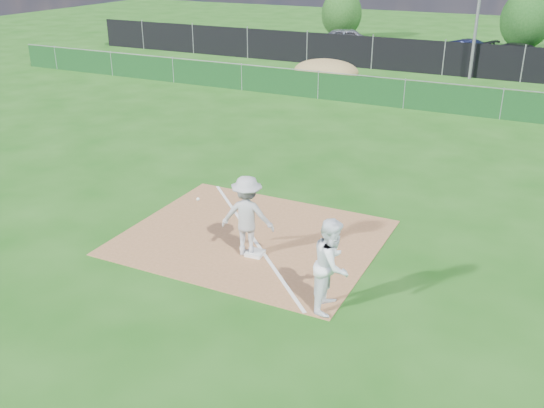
{
  "coord_description": "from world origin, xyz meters",
  "views": [
    {
      "loc": [
        6.3,
        -10.68,
        6.64
      ],
      "look_at": [
        0.54,
        1.0,
        1.0
      ],
      "focal_mm": 40.0,
      "sensor_mm": 36.0,
      "label": 1
    }
  ],
  "objects": [
    {
      "name": "foul_line",
      "position": [
        0.0,
        1.0,
        0.03
      ],
      "size": [
        5.01,
        5.01,
        0.01
      ],
      "primitive_type": "cube",
      "rotation": [
        0.0,
        0.0,
        0.79
      ],
      "color": "white",
      "rests_on": "infield_dirt"
    },
    {
      "name": "tree_left",
      "position": [
        -9.64,
        33.2,
        1.81
      ],
      "size": [
        2.96,
        2.96,
        3.51
      ],
      "color": "#382316",
      "rests_on": "ground"
    },
    {
      "name": "ground",
      "position": [
        0.0,
        10.0,
        0.0
      ],
      "size": [
        90.0,
        90.0,
        0.0
      ],
      "primitive_type": "plane",
      "color": "#184F10",
      "rests_on": "ground"
    },
    {
      "name": "infield_dirt",
      "position": [
        0.0,
        1.0,
        0.01
      ],
      "size": [
        6.0,
        5.0,
        0.02
      ],
      "primitive_type": "cube",
      "color": "#915F3A",
      "rests_on": "ground"
    },
    {
      "name": "runner",
      "position": [
        2.83,
        -1.03,
        0.96
      ],
      "size": [
        0.82,
        1.0,
        1.92
      ],
      "primitive_type": "imported",
      "rotation": [
        0.0,
        0.0,
        1.68
      ],
      "color": "white",
      "rests_on": "ground"
    },
    {
      "name": "dirt_mound",
      "position": [
        -5.0,
        18.5,
        0.58
      ],
      "size": [
        3.38,
        2.6,
        1.17
      ],
      "primitive_type": "ellipsoid",
      "color": "olive",
      "rests_on": "ground"
    },
    {
      "name": "parking_lot",
      "position": [
        0.0,
        28.0,
        0.01
      ],
      "size": [
        46.0,
        9.0,
        0.01
      ],
      "primitive_type": "cube",
      "color": "black",
      "rests_on": "ground"
    },
    {
      "name": "black_fence",
      "position": [
        0.0,
        23.0,
        0.9
      ],
      "size": [
        46.0,
        0.04,
        1.8
      ],
      "primitive_type": "cube",
      "color": "black",
      "rests_on": "ground"
    },
    {
      "name": "car_left",
      "position": [
        -7.23,
        28.33,
        0.75
      ],
      "size": [
        4.65,
        3.19,
        1.47
      ],
      "primitive_type": "imported",
      "rotation": [
        0.0,
        0.0,
        1.94
      ],
      "color": "#B6B9BE",
      "rests_on": "parking_lot"
    },
    {
      "name": "tree_mid",
      "position": [
        3.04,
        33.44,
        2.0
      ],
      "size": [
        3.27,
        3.27,
        3.88
      ],
      "color": "#382316",
      "rests_on": "ground"
    },
    {
      "name": "first_base",
      "position": [
        0.49,
        0.22,
        0.06
      ],
      "size": [
        0.42,
        0.42,
        0.08
      ],
      "primitive_type": "cube",
      "rotation": [
        0.0,
        0.0,
        0.08
      ],
      "color": "silver",
      "rests_on": "infield_dirt"
    },
    {
      "name": "car_mid",
      "position": [
        0.77,
        27.09,
        0.68
      ],
      "size": [
        4.27,
        2.86,
        1.33
      ],
      "primitive_type": "imported",
      "rotation": [
        0.0,
        0.0,
        1.17
      ],
      "color": "black",
      "rests_on": "parking_lot"
    },
    {
      "name": "play_at_first",
      "position": [
        0.31,
        0.21,
        0.97
      ],
      "size": [
        2.13,
        0.98,
        1.9
      ],
      "color": "#AFAFB1",
      "rests_on": "infield_dirt"
    },
    {
      "name": "green_fence",
      "position": [
        0.0,
        15.0,
        0.6
      ],
      "size": [
        44.0,
        0.05,
        1.2
      ],
      "primitive_type": "cube",
      "color": "#0E3514",
      "rests_on": "ground"
    },
    {
      "name": "car_right",
      "position": [
        3.67,
        27.31,
        0.65
      ],
      "size": [
        4.77,
        3.2,
        1.28
      ],
      "primitive_type": "imported",
      "rotation": [
        0.0,
        0.0,
        1.22
      ],
      "color": "black",
      "rests_on": "parking_lot"
    }
  ]
}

